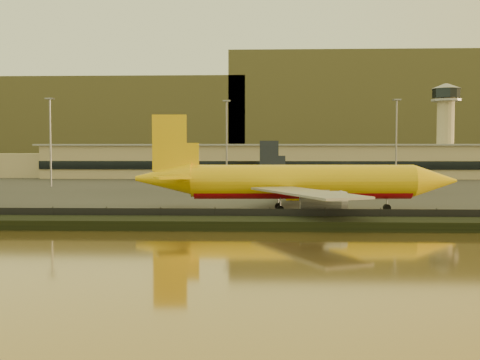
{
  "coord_description": "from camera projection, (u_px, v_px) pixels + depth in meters",
  "views": [
    {
      "loc": [
        1.05,
        -100.12,
        11.15
      ],
      "look_at": [
        -3.32,
        12.0,
        5.27
      ],
      "focal_mm": 45.0,
      "sensor_mm": 36.0,
      "label": 1
    }
  ],
  "objects": [
    {
      "name": "apron_light_masts",
      "position": [
        312.0,
        133.0,
        173.97
      ],
      "size": [
        152.2,
        12.2,
        25.4
      ],
      "color": "slate",
      "rests_on": "tarmac"
    },
    {
      "name": "gse_vehicle_white",
      "position": [
        223.0,
        193.0,
        137.75
      ],
      "size": [
        3.8,
        2.65,
        1.56
      ],
      "primitive_type": "cube",
      "rotation": [
        0.0,
        0.0,
        0.35
      ],
      "color": "silver",
      "rests_on": "tarmac"
    },
    {
      "name": "ground",
      "position": [
        257.0,
        215.0,
        100.53
      ],
      "size": [
        900.0,
        900.0,
        0.0
      ],
      "primitive_type": "plane",
      "color": "black",
      "rests_on": "ground"
    },
    {
      "name": "terminal_building",
      "position": [
        222.0,
        162.0,
        226.05
      ],
      "size": [
        202.0,
        25.0,
        12.6
      ],
      "color": "tan",
      "rests_on": "tarmac"
    },
    {
      "name": "tarmac",
      "position": [
        260.0,
        183.0,
        195.33
      ],
      "size": [
        320.0,
        220.0,
        0.2
      ],
      "primitive_type": "cube",
      "color": "#2D2D2D",
      "rests_on": "ground"
    },
    {
      "name": "perimeter_fence",
      "position": [
        256.0,
        216.0,
        87.49
      ],
      "size": [
        300.0,
        0.05,
        2.2
      ],
      "primitive_type": "cube",
      "color": "black",
      "rests_on": "tarmac"
    },
    {
      "name": "distant_hills",
      "position": [
        234.0,
        121.0,
        438.97
      ],
      "size": [
        470.0,
        160.0,
        70.0
      ],
      "color": "brown",
      "rests_on": "ground"
    },
    {
      "name": "gse_vehicle_yellow",
      "position": [
        296.0,
        196.0,
        127.41
      ],
      "size": [
        4.42,
        2.18,
        1.94
      ],
      "primitive_type": "cube",
      "rotation": [
        0.0,
        0.0,
        -0.05
      ],
      "color": "yellow",
      "rests_on": "tarmac"
    },
    {
      "name": "control_tower",
      "position": [
        446.0,
        121.0,
        227.39
      ],
      "size": [
        11.2,
        11.2,
        35.5
      ],
      "color": "tan",
      "rests_on": "tarmac"
    },
    {
      "name": "dhl_cargo_jet",
      "position": [
        297.0,
        183.0,
        104.78
      ],
      "size": [
        56.28,
        55.14,
        16.82
      ],
      "rotation": [
        0.0,
        0.0,
        0.05
      ],
      "color": "yellow",
      "rests_on": "tarmac"
    },
    {
      "name": "white_narrowbody_jet",
      "position": [
        339.0,
        177.0,
        151.3
      ],
      "size": [
        44.87,
        43.93,
        12.93
      ],
      "rotation": [
        0.0,
        0.0,
        0.01
      ],
      "color": "silver",
      "rests_on": "tarmac"
    },
    {
      "name": "embankment",
      "position": [
        256.0,
        224.0,
        83.53
      ],
      "size": [
        320.0,
        7.0,
        1.4
      ],
      "primitive_type": "cube",
      "color": "black",
      "rests_on": "ground"
    }
  ]
}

